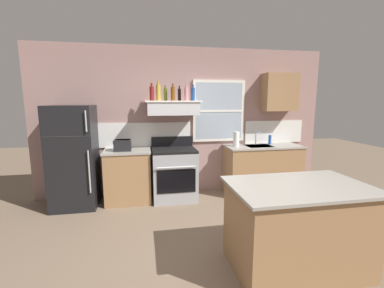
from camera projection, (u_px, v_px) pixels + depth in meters
The scene contains 20 objects.
ground_plane at pixel (216, 256), 2.97m from camera, with size 16.00×16.00×0.00m, color #7A6651.
back_wall at pixel (186, 122), 4.90m from camera, with size 5.40×0.11×2.70m.
refrigerator at pixel (74, 157), 4.27m from camera, with size 0.70×0.72×1.67m.
counter_left_of_stove at pixel (128, 176), 4.54m from camera, with size 0.79×0.63×0.91m.
toaster at pixel (123, 145), 4.39m from camera, with size 0.30×0.20×0.19m.
stove_range at pixel (174, 173), 4.65m from camera, with size 0.76×0.69×1.09m.
range_hood_shelf at pixel (173, 108), 4.55m from camera, with size 0.96×0.52×0.24m.
bottle_red_label_wine at pixel (152, 93), 4.39m from camera, with size 0.07×0.07×0.29m.
bottle_champagne_gold_foil at pixel (158, 92), 4.46m from camera, with size 0.08×0.08×0.33m.
bottle_olive_oil_square at pixel (165, 94), 4.54m from camera, with size 0.06×0.06×0.27m.
bottle_amber_wine at pixel (173, 93), 4.46m from camera, with size 0.07×0.07×0.29m.
bottle_balsamic_dark at pixel (179, 94), 4.58m from camera, with size 0.06×0.06×0.26m.
bottle_rose_pink at pixel (186, 94), 4.50m from camera, with size 0.07×0.07×0.28m.
bottle_blue_liqueur at pixel (193, 94), 4.54m from camera, with size 0.07×0.07×0.27m.
counter_right_with_sink at pixel (262, 169), 4.99m from camera, with size 1.43×0.63×0.91m.
sink_faucet at pixel (257, 136), 4.97m from camera, with size 0.03×0.17×0.28m.
paper_towel_roll at pixel (236, 139), 4.80m from camera, with size 0.11×0.11×0.27m, color white.
dish_soap_bottle at pixel (270, 140), 5.03m from camera, with size 0.06×0.06×0.18m, color blue.
kitchen_island at pixel (297, 227), 2.70m from camera, with size 1.40×0.90×0.91m.
upper_cabinet_right at pixel (280, 92), 4.95m from camera, with size 0.64×0.32×0.70m.
Camera 1 is at (-0.76, -2.62, 1.75)m, focal length 24.44 mm.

